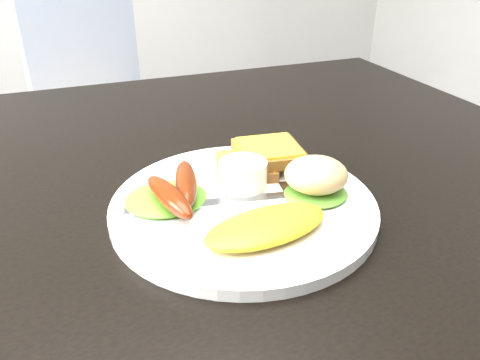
{
  "coord_description": "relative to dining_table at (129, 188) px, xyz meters",
  "views": [
    {
      "loc": [
        -0.05,
        -0.52,
        1.02
      ],
      "look_at": [
        0.1,
        -0.12,
        0.78
      ],
      "focal_mm": 35.0,
      "sensor_mm": 36.0,
      "label": 1
    }
  ],
  "objects": [
    {
      "name": "dining_chair",
      "position": [
        0.03,
        1.07,
        -0.28
      ],
      "size": [
        0.54,
        0.54,
        0.05
      ],
      "primitive_type": "cube",
      "rotation": [
        0.0,
        0.0,
        0.38
      ],
      "color": "tan",
      "rests_on": "ground"
    },
    {
      "name": "toast_a",
      "position": [
        0.13,
        -0.07,
        0.04
      ],
      "size": [
        0.08,
        0.08,
        0.01
      ],
      "primitive_type": "cube",
      "rotation": [
        0.0,
        0.0,
        -0.27
      ],
      "color": "olive",
      "rests_on": "plate"
    },
    {
      "name": "sausage_a",
      "position": [
        0.02,
        -0.13,
        0.05
      ],
      "size": [
        0.04,
        0.09,
        0.02
      ],
      "primitive_type": "ellipsoid",
      "rotation": [
        0.0,
        0.0,
        0.22
      ],
      "color": "#6F320F",
      "rests_on": "lettuce_left"
    },
    {
      "name": "ramekin",
      "position": [
        0.11,
        -0.1,
        0.05
      ],
      "size": [
        0.07,
        0.07,
        0.03
      ],
      "primitive_type": "cylinder",
      "rotation": [
        0.0,
        0.0,
        -0.37
      ],
      "color": "white",
      "rests_on": "plate"
    },
    {
      "name": "sausage_b",
      "position": [
        0.05,
        -0.1,
        0.05
      ],
      "size": [
        0.04,
        0.1,
        0.02
      ],
      "primitive_type": "ellipsoid",
      "rotation": [
        0.0,
        0.0,
        -0.22
      ],
      "color": "#5E1406",
      "rests_on": "lettuce_left"
    },
    {
      "name": "fork",
      "position": [
        0.06,
        -0.12,
        0.03
      ],
      "size": [
        0.17,
        0.04,
        0.0
      ],
      "primitive_type": "cube",
      "rotation": [
        0.0,
        0.0,
        -0.17
      ],
      "color": "#ADAFB7",
      "rests_on": "plate"
    },
    {
      "name": "lettuce_left",
      "position": [
        0.03,
        -0.1,
        0.04
      ],
      "size": [
        0.09,
        0.08,
        0.01
      ],
      "primitive_type": "ellipsoid",
      "rotation": [
        0.0,
        0.0,
        -0.04
      ],
      "color": "green",
      "rests_on": "plate"
    },
    {
      "name": "plate",
      "position": [
        0.1,
        -0.13,
        0.03
      ],
      "size": [
        0.28,
        0.28,
        0.01
      ],
      "primitive_type": "cylinder",
      "color": "white",
      "rests_on": "dining_table"
    },
    {
      "name": "toast_b",
      "position": [
        0.16,
        -0.07,
        0.05
      ],
      "size": [
        0.08,
        0.08,
        0.01
      ],
      "primitive_type": "cube",
      "rotation": [
        0.0,
        0.0,
        -0.12
      ],
      "color": "brown",
      "rests_on": "toast_a"
    },
    {
      "name": "potato_salad",
      "position": [
        0.18,
        -0.14,
        0.06
      ],
      "size": [
        0.08,
        0.08,
        0.04
      ],
      "primitive_type": "ellipsoid",
      "rotation": [
        0.0,
        0.0,
        -0.22
      ],
      "color": "#C6BA8E",
      "rests_on": "lettuce_right"
    },
    {
      "name": "lettuce_right",
      "position": [
        0.18,
        -0.15,
        0.04
      ],
      "size": [
        0.07,
        0.06,
        0.01
      ],
      "primitive_type": "ellipsoid",
      "rotation": [
        0.0,
        0.0,
        -0.03
      ],
      "color": "#36821A",
      "rests_on": "plate"
    },
    {
      "name": "omelette",
      "position": [
        0.1,
        -0.19,
        0.04
      ],
      "size": [
        0.13,
        0.08,
        0.02
      ],
      "primitive_type": "ellipsoid",
      "rotation": [
        0.0,
        0.0,
        0.13
      ],
      "color": "yellow",
      "rests_on": "plate"
    },
    {
      "name": "dining_table",
      "position": [
        0.0,
        0.0,
        0.0
      ],
      "size": [
        1.2,
        0.8,
        0.04
      ],
      "primitive_type": "cube",
      "color": "black",
      "rests_on": "ground"
    }
  ]
}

